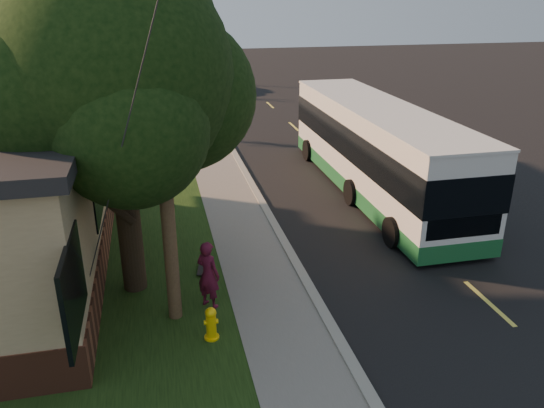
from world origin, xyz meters
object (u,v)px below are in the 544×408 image
Objects in this scene: utility_pole at (160,117)px; bare_tree_near at (150,93)px; bare_tree_far at (156,65)px; fire_hydrant at (211,323)px; leafy_tree at (115,78)px; transit_bus at (376,147)px; skateboarder at (208,275)px; skateboard_main at (202,268)px; distant_car at (225,80)px; traffic_signal at (199,42)px.

bare_tree_near is (-0.19, 17.01, -2.48)m from utility_pole.
bare_tree_far is (0.31, 29.01, -2.63)m from utility_pole.
leafy_tree is (-1.57, 2.65, 4.73)m from fire_hydrant.
transit_bus is 9.31m from skateboarder.
leafy_tree reaches higher than skateboard_main.
distant_car is (4.93, 0.12, -1.23)m from bare_tree_far.
bare_tree_near reaches higher than skateboarder.
transit_bus is 2.60× the size of distant_car.
utility_pole reaches higher than bare_tree_far.
leafy_tree is 28.48m from distant_car.
skateboarder is (0.10, 1.25, 0.46)m from fire_hydrant.
bare_tree_far is at bearing 87.55° from leafy_tree.
distant_car is (-2.31, 22.50, -0.93)m from transit_bus.
utility_pole is at bearing -62.40° from leafy_tree.
skateboard_main is 27.48m from distant_car.
leafy_tree reaches higher than transit_bus.
skateboard_main is (0.81, 2.01, -4.50)m from utility_pole.
skateboard_main is (1.00, -15.00, -2.02)m from bare_tree_near.
bare_tree_near is at bearing -119.13° from distant_car.
traffic_signal is at bearing 105.24° from distant_car.
bare_tree_near is at bearing 87.50° from leafy_tree.
bare_tree_near is at bearing -104.04° from traffic_signal.
transit_bus is (7.74, -10.38, -0.45)m from bare_tree_near.
skateboarder reaches higher than fire_hydrant.
skateboard_main is (-3.00, -31.00, -3.04)m from traffic_signal.
bare_tree_near is (-0.90, 18.00, 1.72)m from fire_hydrant.
fire_hydrant is at bearing -91.91° from skateboard_main.
fire_hydrant is 0.45× the size of skateboarder.
traffic_signal is 32.96m from skateboarder.
fire_hydrant is at bearing -89.24° from bare_tree_far.
skateboard_main is at bearing -95.53° from traffic_signal.
bare_tree_near is at bearing -42.38° from skateboarder.
traffic_signal is 1.21× the size of distant_car.
transit_bus is at bearing -72.06° from bare_tree_far.
leafy_tree is at bearing -92.45° from bare_tree_far.
fire_hydrant is at bearing -54.62° from utility_pole.
bare_tree_far is at bearing 89.40° from utility_pole.
bare_tree_far is 4.75× the size of skateboard_main.
traffic_signal is at bearing 48.81° from bare_tree_far.
distant_car is (4.43, 27.11, 0.65)m from skateboard_main.
distant_car is at bearing 81.44° from fire_hydrant.
transit_bus is (3.74, -26.38, -1.46)m from traffic_signal.
bare_tree_near is 1.07× the size of bare_tree_far.
bare_tree_far is 27.06m from skateboard_main.
transit_bus is 13.91× the size of skateboard_main.
utility_pole is 0.77× the size of transit_bus.
utility_pole reaches higher than traffic_signal.
skateboarder is at bearing -95.23° from traffic_signal.
skateboarder is at bearing -90.00° from skateboard_main.
utility_pole is 17.19m from bare_tree_near.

